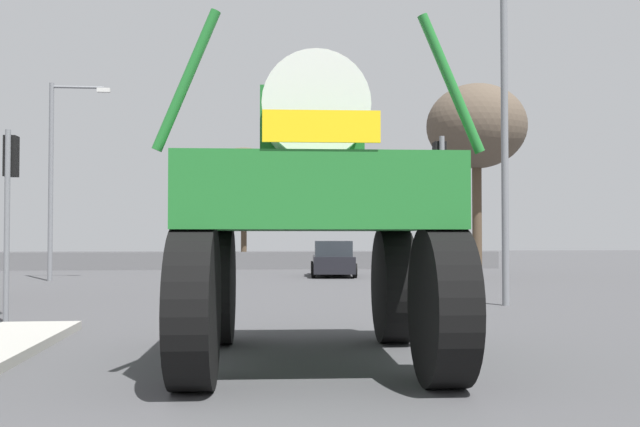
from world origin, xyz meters
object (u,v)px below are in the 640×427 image
(streetlight_near_right, at_px, (508,114))
(streetlight_far_left, at_px, (56,169))
(sedan_ahead, at_px, (333,260))
(bare_tree_right, at_px, (476,127))
(bare_tree_far_center, at_px, (244,180))
(traffic_signal_near_left, at_px, (10,182))
(traffic_signal_near_right, at_px, (440,186))
(oversize_sprayer, at_px, (312,212))

(streetlight_near_right, xyz_separation_m, streetlight_far_left, (-13.94, 11.36, -0.51))
(sedan_ahead, height_order, bare_tree_right, bare_tree_right)
(bare_tree_far_center, bearing_deg, traffic_signal_near_left, -99.98)
(streetlight_near_right, bearing_deg, sedan_ahead, 102.14)
(streetlight_near_right, bearing_deg, streetlight_far_left, 140.83)
(traffic_signal_near_left, height_order, traffic_signal_near_right, traffic_signal_near_left)
(sedan_ahead, relative_size, traffic_signal_near_right, 1.09)
(streetlight_near_right, bearing_deg, traffic_signal_near_left, -167.74)
(sedan_ahead, relative_size, bare_tree_right, 0.51)
(sedan_ahead, bearing_deg, streetlight_far_left, 105.71)
(sedan_ahead, distance_m, bare_tree_right, 8.36)
(streetlight_near_right, height_order, bare_tree_far_center, streetlight_near_right)
(streetlight_far_left, bearing_deg, oversize_sprayer, -66.61)
(streetlight_far_left, bearing_deg, traffic_signal_near_left, -79.54)
(traffic_signal_near_right, relative_size, streetlight_far_left, 0.51)
(oversize_sprayer, xyz_separation_m, streetlight_far_left, (-8.29, 19.16, 2.23))
(traffic_signal_near_right, xyz_separation_m, bare_tree_far_center, (-4.36, 26.17, 2.03))
(sedan_ahead, distance_m, streetlight_far_left, 11.81)
(sedan_ahead, xyz_separation_m, traffic_signal_near_left, (-8.48, -16.02, 2.14))
(oversize_sprayer, distance_m, traffic_signal_near_right, 6.27)
(traffic_signal_near_right, bearing_deg, oversize_sprayer, -121.33)
(traffic_signal_near_right, bearing_deg, streetlight_near_right, 45.67)
(streetlight_far_left, bearing_deg, bare_tree_far_center, 59.87)
(traffic_signal_near_left, bearing_deg, sedan_ahead, 62.12)
(traffic_signal_near_right, height_order, streetlight_near_right, streetlight_near_right)
(traffic_signal_near_left, distance_m, traffic_signal_near_right, 8.97)
(oversize_sprayer, relative_size, traffic_signal_near_left, 1.43)
(traffic_signal_near_right, distance_m, streetlight_far_left, 18.07)
(traffic_signal_near_left, distance_m, streetlight_near_right, 11.82)
(sedan_ahead, bearing_deg, bare_tree_far_center, 25.35)
(sedan_ahead, xyz_separation_m, bare_tree_far_center, (-3.87, 10.15, 4.16))
(oversize_sprayer, relative_size, bare_tree_far_center, 0.84)
(streetlight_far_left, xyz_separation_m, bare_tree_right, (17.12, 1.35, 2.05))
(sedan_ahead, relative_size, bare_tree_far_center, 0.63)
(traffic_signal_near_left, xyz_separation_m, bare_tree_right, (14.56, 15.18, 3.53))
(streetlight_near_right, relative_size, streetlight_far_left, 1.15)
(sedan_ahead, height_order, traffic_signal_near_right, traffic_signal_near_right)
(sedan_ahead, relative_size, streetlight_far_left, 0.55)
(streetlight_far_left, xyz_separation_m, bare_tree_far_center, (7.16, 12.34, 0.54))
(bare_tree_far_center, bearing_deg, traffic_signal_near_right, -80.53)
(oversize_sprayer, xyz_separation_m, traffic_signal_near_left, (-5.73, 5.32, 0.75))
(sedan_ahead, height_order, bare_tree_far_center, bare_tree_far_center)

